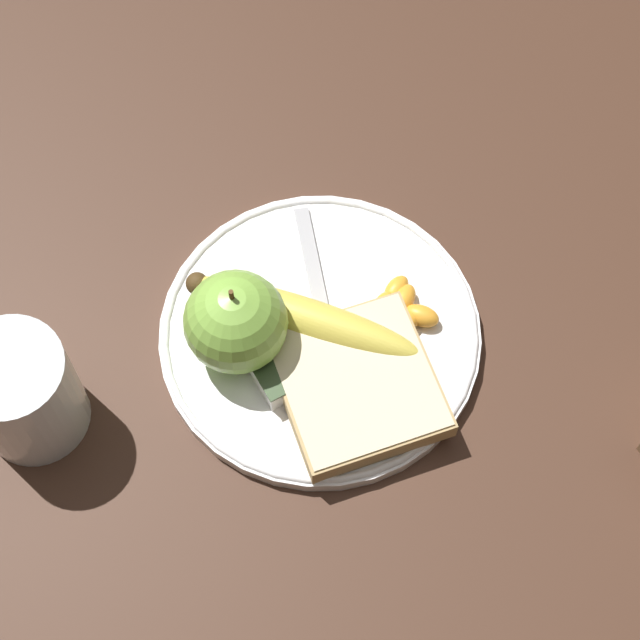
% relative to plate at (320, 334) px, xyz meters
% --- Properties ---
extents(ground_plane, '(3.00, 3.00, 0.00)m').
position_rel_plate_xyz_m(ground_plane, '(0.00, 0.00, -0.01)').
color(ground_plane, '#42281C').
extents(plate, '(0.25, 0.25, 0.01)m').
position_rel_plate_xyz_m(plate, '(0.00, 0.00, 0.00)').
color(plate, white).
rests_on(plate, ground_plane).
extents(juice_glass, '(0.08, 0.08, 0.09)m').
position_rel_plate_xyz_m(juice_glass, '(-0.05, -0.22, 0.04)').
color(juice_glass, silver).
rests_on(juice_glass, ground_plane).
extents(apple, '(0.08, 0.08, 0.09)m').
position_rel_plate_xyz_m(apple, '(-0.02, -0.06, 0.04)').
color(apple, '#84BC47').
rests_on(apple, plate).
extents(banana, '(0.17, 0.15, 0.03)m').
position_rel_plate_xyz_m(banana, '(-0.01, -0.01, 0.02)').
color(banana, '#E0CC4C').
rests_on(banana, plate).
extents(bread_slice, '(0.14, 0.13, 0.02)m').
position_rel_plate_xyz_m(bread_slice, '(0.06, -0.00, 0.02)').
color(bread_slice, tan).
rests_on(bread_slice, plate).
extents(fork, '(0.18, 0.08, 0.00)m').
position_rel_plate_xyz_m(fork, '(-0.00, 0.01, 0.01)').
color(fork, '#B2B2B7').
rests_on(fork, plate).
extents(jam_packet, '(0.04, 0.03, 0.02)m').
position_rel_plate_xyz_m(jam_packet, '(0.02, -0.05, 0.01)').
color(jam_packet, white).
rests_on(jam_packet, plate).
extents(orange_segment_0, '(0.03, 0.03, 0.02)m').
position_rel_plate_xyz_m(orange_segment_0, '(0.01, 0.07, 0.01)').
color(orange_segment_0, '#F9A32D').
rests_on(orange_segment_0, plate).
extents(orange_segment_1, '(0.04, 0.04, 0.02)m').
position_rel_plate_xyz_m(orange_segment_1, '(0.01, 0.05, 0.01)').
color(orange_segment_1, '#F9A32D').
rests_on(orange_segment_1, plate).
extents(orange_segment_2, '(0.02, 0.03, 0.02)m').
position_rel_plate_xyz_m(orange_segment_2, '(0.03, 0.06, 0.01)').
color(orange_segment_2, '#F9A32D').
rests_on(orange_segment_2, plate).
extents(orange_segment_3, '(0.03, 0.04, 0.02)m').
position_rel_plate_xyz_m(orange_segment_3, '(0.01, 0.03, 0.01)').
color(orange_segment_3, '#F9A32D').
rests_on(orange_segment_3, plate).
extents(orange_segment_4, '(0.03, 0.03, 0.02)m').
position_rel_plate_xyz_m(orange_segment_4, '(0.03, 0.07, 0.01)').
color(orange_segment_4, '#F9A32D').
rests_on(orange_segment_4, plate).
extents(orange_segment_5, '(0.03, 0.03, 0.01)m').
position_rel_plate_xyz_m(orange_segment_5, '(0.03, 0.02, 0.01)').
color(orange_segment_5, '#F9A32D').
rests_on(orange_segment_5, plate).
extents(orange_segment_6, '(0.02, 0.03, 0.01)m').
position_rel_plate_xyz_m(orange_segment_6, '(-0.00, 0.07, 0.01)').
color(orange_segment_6, '#F9A32D').
rests_on(orange_segment_6, plate).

